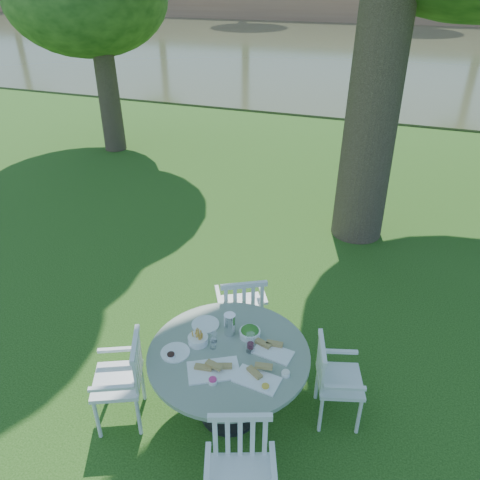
# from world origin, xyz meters

# --- Properties ---
(ground) EXTENTS (140.00, 140.00, 0.00)m
(ground) POSITION_xyz_m (0.00, 0.00, 0.00)
(ground) COLOR #13370B
(ground) RESTS_ON ground
(table) EXTENTS (1.44, 1.44, 0.78)m
(table) POSITION_xyz_m (0.53, -1.59, 0.64)
(table) COLOR black
(table) RESTS_ON ground
(chair_ne) EXTENTS (0.52, 0.54, 0.87)m
(chair_ne) POSITION_xyz_m (1.41, -1.30, 0.51)
(chair_ne) COLOR silver
(chair_ne) RESTS_ON ground
(chair_nw) EXTENTS (0.64, 0.63, 0.95)m
(chair_nw) POSITION_xyz_m (0.34, -0.69, 0.56)
(chair_nw) COLOR silver
(chair_nw) RESTS_ON ground
(chair_sw) EXTENTS (0.59, 0.61, 0.92)m
(chair_sw) POSITION_xyz_m (-0.33, -1.94, 0.54)
(chair_sw) COLOR silver
(chair_sw) RESTS_ON ground
(chair_se) EXTENTS (0.60, 0.58, 0.93)m
(chair_se) POSITION_xyz_m (0.93, -2.42, 0.55)
(chair_se) COLOR silver
(chair_se) RESTS_ON ground
(tableware) EXTENTS (1.15, 0.87, 0.22)m
(tableware) POSITION_xyz_m (0.50, -1.54, 0.82)
(tableware) COLOR white
(tableware) RESTS_ON table
(river) EXTENTS (100.00, 28.00, 0.12)m
(river) POSITION_xyz_m (0.00, 23.00, 0.00)
(river) COLOR #393E24
(river) RESTS_ON ground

